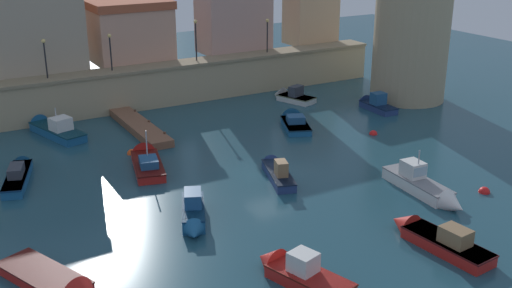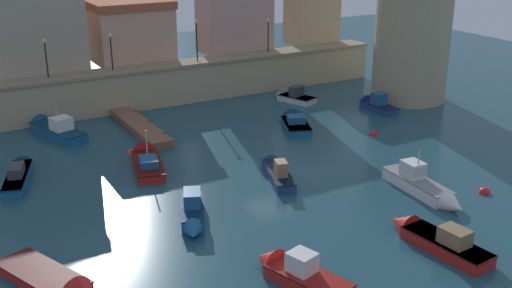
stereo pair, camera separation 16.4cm
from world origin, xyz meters
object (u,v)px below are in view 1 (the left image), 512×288
object	(u,v)px
moored_boat_2	(373,104)
moored_boat_6	(295,271)
moored_boat_10	(51,128)
mooring_buoy_2	(484,192)
quay_lamp_0	(45,52)
moored_boat_3	(426,187)
moored_boat_11	(62,287)
moored_boat_4	(293,121)
fortress_tower	(411,37)
mooring_buoy_1	(132,154)
moored_boat_9	(434,237)
moored_boat_8	(276,170)
moored_boat_5	(146,160)
moored_boat_7	(290,96)
mooring_buoy_0	(373,134)
quay_lamp_1	(110,46)
moored_boat_0	(19,172)
moored_boat_1	(193,214)
quay_lamp_3	(267,30)
quay_lamp_2	(196,34)

from	to	relation	value
moored_boat_2	moored_boat_6	distance (m)	28.25
moored_boat_10	mooring_buoy_2	distance (m)	31.27
quay_lamp_0	moored_boat_3	xyz separation A→B (m)	(15.88, -25.87, -5.10)
moored_boat_11	mooring_buoy_2	distance (m)	24.67
moored_boat_6	moored_boat_4	bearing A→B (deg)	-49.32
fortress_tower	mooring_buoy_1	bearing A→B (deg)	-177.56
moored_boat_9	moored_boat_8	bearing A→B (deg)	5.70
moored_boat_2	moored_boat_9	bearing A→B (deg)	149.35
moored_boat_5	mooring_buoy_2	distance (m)	21.50
quay_lamp_0	fortress_tower	bearing A→B (deg)	-17.88
quay_lamp_0	moored_boat_11	size ratio (longest dim) A/B	0.48
quay_lamp_0	moored_boat_3	bearing A→B (deg)	-58.46
moored_boat_7	mooring_buoy_0	world-z (taller)	moored_boat_7
quay_lamp_1	moored_boat_10	xyz separation A→B (m)	(-6.07, -3.37, -5.12)
moored_boat_4	mooring_buoy_1	size ratio (longest dim) A/B	7.82
moored_boat_10	mooring_buoy_0	world-z (taller)	moored_boat_10
quay_lamp_1	moored_boat_9	xyz separation A→B (m)	(6.70, -30.49, -5.16)
moored_boat_0	moored_boat_11	world-z (taller)	moored_boat_0
mooring_buoy_1	mooring_buoy_2	xyz separation A→B (m)	(16.22, -16.74, 0.00)
quay_lamp_0	moored_boat_5	world-z (taller)	quay_lamp_0
moored_boat_0	moored_boat_4	world-z (taller)	moored_boat_0
quay_lamp_1	moored_boat_10	world-z (taller)	quay_lamp_1
moored_boat_9	mooring_buoy_0	bearing A→B (deg)	-34.86
fortress_tower	moored_boat_3	size ratio (longest dim) A/B	1.72
moored_boat_7	mooring_buoy_2	xyz separation A→B (m)	(-0.68, -22.64, -0.39)
quay_lamp_1	mooring_buoy_2	bearing A→B (deg)	-62.90
quay_lamp_0	moored_boat_1	distance (m)	23.01
moored_boat_0	moored_boat_11	distance (m)	14.35
moored_boat_8	moored_boat_9	distance (m)	11.80
mooring_buoy_2	moored_boat_11	bearing A→B (deg)	175.69
quay_lamp_3	moored_boat_11	distance (m)	36.58
quay_lamp_0	quay_lamp_3	bearing A→B (deg)	0.00
moored_boat_6	moored_boat_7	distance (m)	29.57
moored_boat_8	moored_boat_0	bearing A→B (deg)	79.60
moored_boat_7	moored_boat_2	bearing A→B (deg)	-159.61
moored_boat_1	fortress_tower	bearing A→B (deg)	139.01
moored_boat_0	moored_boat_2	bearing A→B (deg)	-70.79
mooring_buoy_2	quay_lamp_3	bearing A→B (deg)	87.75
moored_boat_8	moored_boat_11	bearing A→B (deg)	131.58
fortress_tower	moored_boat_2	size ratio (longest dim) A/B	2.42
mooring_buoy_2	quay_lamp_2	bearing A→B (deg)	102.89
moored_boat_5	moored_boat_6	distance (m)	16.68
moored_boat_3	mooring_buoy_1	world-z (taller)	moored_boat_3
quay_lamp_0	mooring_buoy_1	bearing A→B (deg)	-74.04
quay_lamp_3	fortress_tower	bearing A→B (deg)	-46.21
moored_boat_0	moored_boat_2	xyz separation A→B (m)	(29.35, 0.73, 0.05)
moored_boat_1	mooring_buoy_0	world-z (taller)	moored_boat_1
moored_boat_2	moored_boat_5	size ratio (longest dim) A/B	0.73
moored_boat_5	moored_boat_6	bearing A→B (deg)	-162.72
fortress_tower	moored_boat_9	distance (m)	27.81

